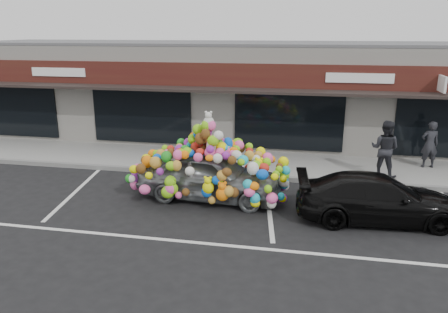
% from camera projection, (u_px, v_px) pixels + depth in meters
% --- Properties ---
extents(ground, '(90.00, 90.00, 0.00)m').
position_uv_depth(ground, '(172.00, 202.00, 12.70)').
color(ground, black).
rests_on(ground, ground).
extents(shop_building, '(24.00, 7.20, 4.31)m').
position_uv_depth(shop_building, '(227.00, 90.00, 20.05)').
color(shop_building, white).
rests_on(shop_building, ground).
extents(sidewalk, '(26.00, 3.00, 0.15)m').
position_uv_depth(sidewalk, '(205.00, 161.00, 16.45)').
color(sidewalk, gray).
rests_on(sidewalk, ground).
extents(kerb, '(26.00, 0.18, 0.16)m').
position_uv_depth(kerb, '(194.00, 173.00, 15.04)').
color(kerb, slate).
rests_on(kerb, ground).
extents(parking_stripe_left, '(0.73, 4.37, 0.01)m').
position_uv_depth(parking_stripe_left, '(75.00, 192.00, 13.49)').
color(parking_stripe_left, silver).
rests_on(parking_stripe_left, ground).
extents(parking_stripe_mid, '(0.73, 4.37, 0.01)m').
position_uv_depth(parking_stripe_mid, '(269.00, 207.00, 12.37)').
color(parking_stripe_mid, silver).
rests_on(parking_stripe_mid, ground).
extents(lane_line, '(14.00, 0.12, 0.01)m').
position_uv_depth(lane_line, '(224.00, 245.00, 10.16)').
color(lane_line, silver).
rests_on(lane_line, ground).
extents(toy_car, '(3.06, 4.63, 2.62)m').
position_uv_depth(toy_car, '(210.00, 170.00, 12.79)').
color(toy_car, '#B1B6BC').
rests_on(toy_car, ground).
extents(black_sedan, '(2.07, 4.36, 1.23)m').
position_uv_depth(black_sedan, '(378.00, 198.00, 11.35)').
color(black_sedan, black).
rests_on(black_sedan, ground).
extents(pedestrian_a, '(0.66, 0.48, 1.66)m').
position_uv_depth(pedestrian_a, '(430.00, 144.00, 15.23)').
color(pedestrian_a, black).
rests_on(pedestrian_a, sidewalk).
extents(pedestrian_b, '(1.12, 1.02, 1.88)m').
position_uv_depth(pedestrian_b, '(385.00, 149.00, 14.25)').
color(pedestrian_b, black).
rests_on(pedestrian_b, sidewalk).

